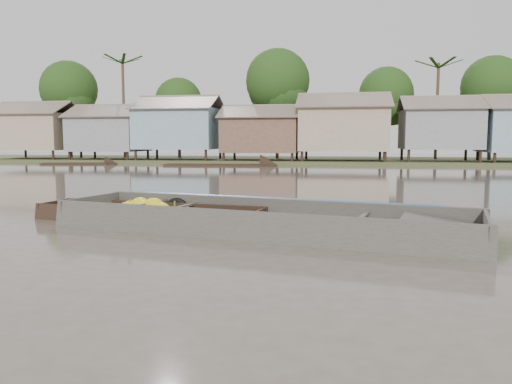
# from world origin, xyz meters

# --- Properties ---
(ground) EXTENTS (120.00, 120.00, 0.00)m
(ground) POSITION_xyz_m (0.00, 0.00, 0.00)
(ground) COLOR #51483E
(ground) RESTS_ON ground
(riverbank) EXTENTS (120.00, 12.47, 10.22)m
(riverbank) POSITION_xyz_m (3.03, 31.86, 3.07)
(riverbank) COLOR #384723
(riverbank) RESTS_ON ground
(banana_boat) EXTENTS (5.46, 2.10, 0.73)m
(banana_boat) POSITION_xyz_m (-2.08, 1.34, 0.14)
(banana_boat) COLOR black
(banana_boat) RESTS_ON ground
(viewer_boat) EXTENTS (8.81, 3.99, 0.69)m
(viewer_boat) POSITION_xyz_m (0.70, 0.52, 0.08)
(viewer_boat) COLOR #3A3631
(viewer_boat) RESTS_ON ground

